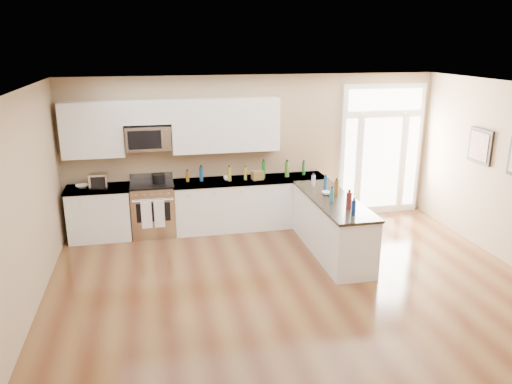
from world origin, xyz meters
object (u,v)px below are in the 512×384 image
toaster_oven (99,181)px  kitchen_range (153,209)px  peninsula_cabinet (332,227)px  stockpot (159,178)px

toaster_oven → kitchen_range: bearing=6.1°
peninsula_cabinet → stockpot: bearing=151.6°
kitchen_range → stockpot: 0.57m
peninsula_cabinet → stockpot: (-2.74, 1.48, 0.60)m
stockpot → peninsula_cabinet: bearing=-28.4°
stockpot → toaster_oven: bearing=-175.5°
peninsula_cabinet → toaster_oven: size_ratio=7.55×
peninsula_cabinet → stockpot: stockpot is taller
kitchen_range → toaster_oven: toaster_oven is taller
kitchen_range → toaster_oven: size_ratio=3.52×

